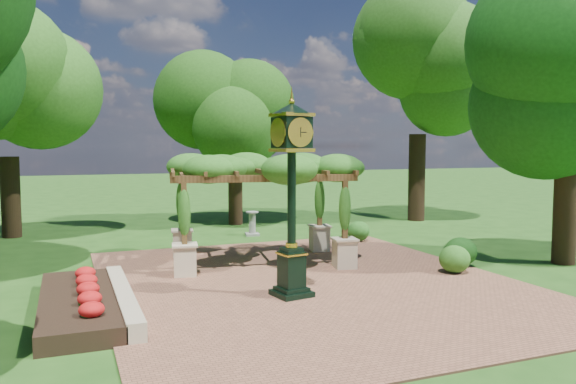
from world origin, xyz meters
name	(u,v)px	position (x,y,z in m)	size (l,w,h in m)	color
ground	(327,293)	(0.00, 0.00, 0.00)	(120.00, 120.00, 0.00)	#1E4714
brick_plaza	(310,282)	(0.00, 1.00, 0.02)	(10.00, 12.00, 0.04)	brown
border_wall	(123,299)	(-4.60, 0.50, 0.20)	(0.35, 5.00, 0.40)	#C6B793
flower_bed	(78,304)	(-5.50, 0.50, 0.18)	(1.50, 5.00, 0.36)	red
pedestal_clock	(292,181)	(-0.94, -0.08, 2.68)	(1.02, 1.02, 4.47)	black
pergola	(259,174)	(-0.40, 3.80, 2.65)	(5.58, 4.01, 3.23)	beige
sundial	(252,225)	(1.00, 8.77, 0.41)	(0.59, 0.59, 0.94)	gray
shrub_front	(455,259)	(4.04, 0.47, 0.41)	(0.83, 0.83, 0.75)	#29601B
shrub_mid	(461,252)	(4.77, 1.13, 0.45)	(0.91, 0.91, 0.82)	#194A14
shrub_back	(358,231)	(4.09, 5.91, 0.40)	(0.80, 0.80, 0.72)	#225819
tree_west_far	(6,93)	(-7.62, 11.78, 5.42)	(4.57, 4.57, 7.90)	black
tree_north	(235,110)	(1.30, 12.05, 5.05)	(4.07, 4.07, 7.36)	#342014
tree_east_far	(419,66)	(9.51, 10.21, 7.10)	(5.29, 5.29, 10.34)	black
tree_east_near	(571,75)	(7.93, 0.43, 5.48)	(4.43, 4.43, 7.98)	#342114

